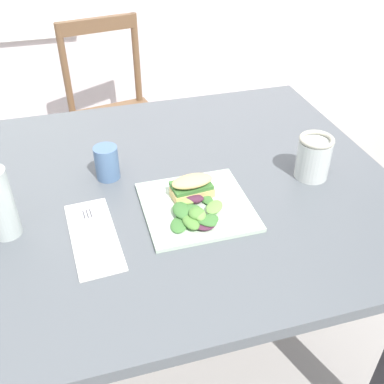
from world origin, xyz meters
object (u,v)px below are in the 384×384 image
object	(u,v)px
dining_table	(147,221)
sandwich_half_front	(192,186)
plate_lunch	(197,206)
cup_extra_side	(107,163)
mason_jar_iced_tea	(313,159)
fork_on_napkin	(92,230)
chair_wooden_far	(116,118)

from	to	relation	value
dining_table	sandwich_half_front	xyz separation A→B (m)	(0.11, -0.08, 0.15)
dining_table	plate_lunch	xyz separation A→B (m)	(0.11, -0.12, 0.12)
cup_extra_side	plate_lunch	bearing A→B (deg)	-45.57
plate_lunch	mason_jar_iced_tea	distance (m)	0.34
mason_jar_iced_tea	fork_on_napkin	bearing A→B (deg)	-173.33
chair_wooden_far	mason_jar_iced_tea	world-z (taller)	chair_wooden_far
plate_lunch	sandwich_half_front	bearing A→B (deg)	90.54
chair_wooden_far	fork_on_napkin	world-z (taller)	chair_wooden_far
dining_table	cup_extra_side	bearing A→B (deg)	137.99
chair_wooden_far	plate_lunch	distance (m)	1.15
fork_on_napkin	sandwich_half_front	bearing A→B (deg)	12.95
plate_lunch	sandwich_half_front	size ratio (longest dim) A/B	2.37
dining_table	chair_wooden_far	xyz separation A→B (m)	(0.04, 0.99, -0.18)
sandwich_half_front	mason_jar_iced_tea	size ratio (longest dim) A/B	0.92
fork_on_napkin	cup_extra_side	xyz separation A→B (m)	(0.06, 0.21, 0.04)
chair_wooden_far	plate_lunch	world-z (taller)	chair_wooden_far
chair_wooden_far	cup_extra_side	bearing A→B (deg)	-97.50
chair_wooden_far	mason_jar_iced_tea	size ratio (longest dim) A/B	7.39
sandwich_half_front	chair_wooden_far	bearing A→B (deg)	93.62
mason_jar_iced_tea	plate_lunch	bearing A→B (deg)	-171.46
sandwich_half_front	mason_jar_iced_tea	distance (m)	0.33
dining_table	sandwich_half_front	bearing A→B (deg)	-36.60
plate_lunch	fork_on_napkin	distance (m)	0.25
chair_wooden_far	plate_lunch	bearing A→B (deg)	-86.49
chair_wooden_far	cup_extra_side	xyz separation A→B (m)	(-0.12, -0.92, 0.34)
plate_lunch	mason_jar_iced_tea	world-z (taller)	mason_jar_iced_tea
cup_extra_side	dining_table	bearing A→B (deg)	-42.01
mason_jar_iced_tea	dining_table	bearing A→B (deg)	171.15
cup_extra_side	fork_on_napkin	bearing A→B (deg)	-107.12
chair_wooden_far	sandwich_half_front	size ratio (longest dim) A/B	8.02
plate_lunch	sandwich_half_front	world-z (taller)	sandwich_half_front
dining_table	plate_lunch	distance (m)	0.20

